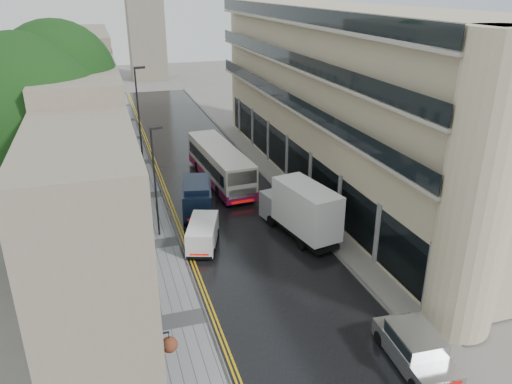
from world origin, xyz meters
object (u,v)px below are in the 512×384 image
pedestrian (144,213)px  tree_near (30,148)px  white_van (188,244)px  cream_bus (218,179)px  silver_hatchback (416,377)px  lamp_post_near (155,184)px  lamp_post_far (139,118)px  navy_van (184,206)px  tree_far (52,110)px  white_lorry (302,223)px

pedestrian → tree_near: bearing=17.4°
white_van → pedestrian: size_ratio=2.48×
cream_bus → silver_hatchback: 22.58m
lamp_post_near → lamp_post_far: bearing=74.3°
cream_bus → silver_hatchback: cream_bus is taller
tree_near → silver_hatchback: size_ratio=3.10×
tree_near → cream_bus: (12.15, 5.68, -5.40)m
navy_van → pedestrian: navy_van is taller
tree_far → cream_bus: bearing=-31.7°
tree_near → white_van: size_ratio=3.58×
white_lorry → silver_hatchback: bearing=-101.4°
white_lorry → lamp_post_far: (-7.95, 19.24, 2.64)m
tree_near → cream_bus: tree_near is taller
tree_far → white_lorry: size_ratio=1.74×
pedestrian → lamp_post_far: (1.12, 12.68, 3.64)m
silver_hatchback → pedestrian: bearing=118.6°
cream_bus → lamp_post_far: 11.08m
pedestrian → white_lorry: bearing=139.6°
lamp_post_far → navy_van: bearing=-94.5°
tree_near → silver_hatchback: bearing=-47.9°
tree_near → silver_hatchback: (15.09, -16.70, -6.09)m
silver_hatchback → lamp_post_far: 33.00m
silver_hatchback → tree_far: bearing=120.0°
white_van → navy_van: bearing=101.3°
silver_hatchback → lamp_post_near: 19.22m
tree_far → white_van: 18.53m
white_lorry → lamp_post_far: 20.98m
tree_near → pedestrian: bearing=21.9°
white_van → lamp_post_far: lamp_post_far is taller
cream_bus → white_van: size_ratio=2.88×
white_van → pedestrian: 5.74m
tree_near → silver_hatchback: 23.31m
lamp_post_near → lamp_post_far: 14.74m
white_lorry → white_van: 7.16m
navy_van → lamp_post_near: 3.55m
lamp_post_near → pedestrian: bearing=95.7°
tree_near → lamp_post_near: tree_near is taller
cream_bus → lamp_post_near: (-5.29, -5.25, 2.24)m
lamp_post_near → lamp_post_far: (0.37, 14.72, 0.76)m
silver_hatchback → white_van: size_ratio=1.15×
tree_far → pedestrian: bearing=-61.1°
white_van → lamp_post_far: size_ratio=0.44×
navy_van → cream_bus: bearing=59.4°
navy_van → white_van: bearing=-86.1°
white_lorry → pedestrian: white_lorry is taller
tree_near → tree_far: 13.02m
white_lorry → silver_hatchback: white_lorry is taller
cream_bus → white_lorry: white_lorry is taller
white_lorry → navy_van: white_lorry is taller
white_van → cream_bus: bearing=84.1°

